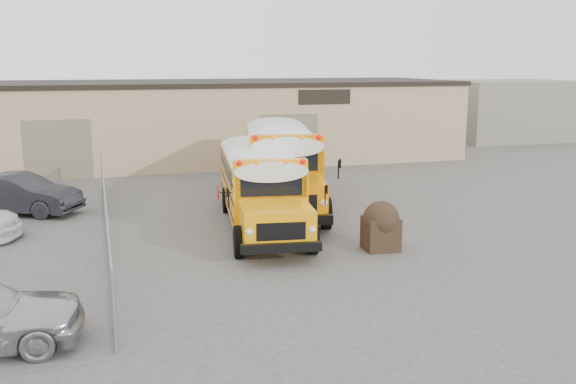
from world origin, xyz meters
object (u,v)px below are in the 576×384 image
object	(u,v)px
tarp_bundle	(381,225)
car_dark	(19,194)
school_bus_right	(273,139)
school_bus_left	(246,156)

from	to	relation	value
tarp_bundle	car_dark	world-z (taller)	tarp_bundle
tarp_bundle	car_dark	bearing A→B (deg)	143.19
car_dark	school_bus_right	bearing A→B (deg)	-36.30
school_bus_right	car_dark	bearing A→B (deg)	-154.16
school_bus_right	car_dark	xyz separation A→B (m)	(-11.74, -5.69, -1.09)
school_bus_right	car_dark	distance (m)	13.09
car_dark	school_bus_left	bearing A→B (deg)	-52.50
school_bus_right	tarp_bundle	world-z (taller)	school_bus_right
school_bus_right	tarp_bundle	bearing A→B (deg)	-91.63
school_bus_left	car_dark	distance (m)	9.52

